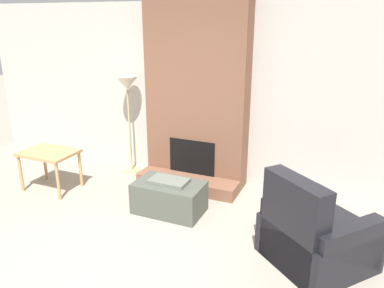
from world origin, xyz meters
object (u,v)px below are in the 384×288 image
Objects in this scene: ottoman at (169,197)px; floor_lamp_left at (127,89)px; side_table at (49,157)px; armchair at (313,237)px.

ottoman is 0.56× the size of floor_lamp_left.
floor_lamp_left is (0.71, 1.02, 0.85)m from side_table.
ottoman is at bearing -39.43° from floor_lamp_left.
ottoman is at bearing 1.93° from side_table.
floor_lamp_left is at bearing 55.29° from side_table.
ottoman is 1.15× the size of side_table.
side_table is 0.49× the size of floor_lamp_left.
ottoman is at bearing 28.02° from armchair.
armchair is at bearing -12.14° from ottoman.
side_table is at bearing -178.07° from ottoman.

